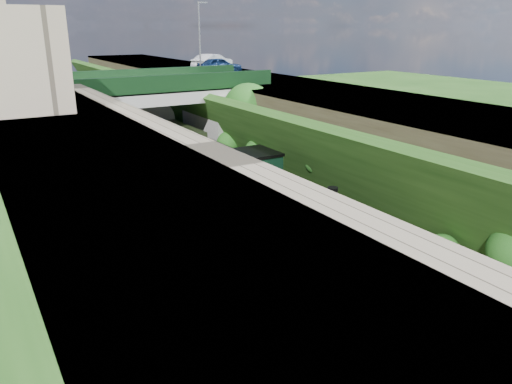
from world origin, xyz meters
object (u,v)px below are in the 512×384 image
Objects in this scene: lamppost at (200,35)px; tender at (213,176)px; car_silver at (212,62)px; locomotive at (279,207)px; tree at (248,111)px; car_blue at (220,66)px; road_bridge at (160,116)px.

tender is at bearing -112.70° from lamppost.
car_silver reaches higher than locomotive.
locomotive is at bearing -112.83° from tree.
lamppost is at bearing 114.72° from car_silver.
locomotive is (-7.88, -21.85, -5.05)m from car_blue.
car_blue is at bearing 61.46° from tender.
road_bridge is 15.54m from locomotive.
tree is 11.55m from lamppost.
road_bridge is 3.47× the size of car_silver.
car_silver is at bearing -13.51° from car_blue.
car_silver is at bearing 63.72° from tender.
car_silver is (9.05, 9.79, 2.93)m from road_bridge.
road_bridge is 13.65m from car_silver.
car_blue is at bearing 137.72° from car_silver.
car_blue is 23.77m from locomotive.
road_bridge is 1.56× the size of locomotive.
lamppost is 5.25m from car_silver.
locomotive is 1.70× the size of tender.
locomotive reaches higher than tender.
car_blue is at bearing 8.16° from lamppost.
road_bridge is at bearing 139.86° from tree.
lamppost is at bearing 74.60° from locomotive.
locomotive is at bearing -105.40° from lamppost.
tree is at bearing 165.33° from car_blue.
lamppost reaches higher than car_silver.
tree is 1.43× the size of car_silver.
lamppost reaches higher than tree.
lamppost reaches higher than tender.
road_bridge is at bearing 91.83° from tender.
car_blue is at bearing 73.45° from tree.
lamppost is 1.30× the size of car_silver.
road_bridge is 3.95× the size of car_blue.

